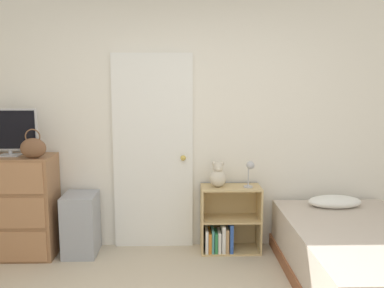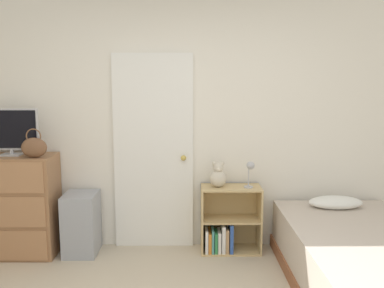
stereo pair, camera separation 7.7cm
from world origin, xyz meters
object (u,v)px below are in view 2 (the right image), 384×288
at_px(handbag, 34,147).
at_px(tv, 10,131).
at_px(desk_lamp, 250,169).
at_px(bookshelf, 226,226).
at_px(bed, 362,260).
at_px(teddy_bear, 218,176).
at_px(storage_bin, 81,223).
at_px(dresser, 15,205).

bearing_deg(handbag, tv, 154.12).
bearing_deg(desk_lamp, bookshelf, 169.20).
distance_m(handbag, bed, 3.10).
height_order(teddy_bear, bed, teddy_bear).
relative_size(handbag, teddy_bear, 1.08).
bearing_deg(bookshelf, tv, -178.68).
relative_size(storage_bin, bed, 0.32).
bearing_deg(bookshelf, desk_lamp, -10.80).
height_order(dresser, storage_bin, dresser).
xyz_separation_m(dresser, teddy_bear, (2.02, 0.06, 0.28)).
relative_size(tv, bed, 0.28).
bearing_deg(teddy_bear, storage_bin, -178.22).
height_order(storage_bin, bed, storage_bin).
bearing_deg(storage_bin, desk_lamp, 0.08).
distance_m(dresser, teddy_bear, 2.04).
height_order(dresser, handbag, handbag).
distance_m(dresser, storage_bin, 0.68).
bearing_deg(storage_bin, bed, -16.80).
bearing_deg(storage_bin, handbag, -160.72).
relative_size(tv, handbag, 1.95).
distance_m(handbag, storage_bin, 0.90).
height_order(bookshelf, teddy_bear, teddy_bear).
height_order(storage_bin, teddy_bear, teddy_bear).
xyz_separation_m(dresser, tv, (-0.00, 0.02, 0.74)).
distance_m(teddy_bear, desk_lamp, 0.33).
height_order(bookshelf, desk_lamp, desk_lamp).
height_order(handbag, storage_bin, handbag).
height_order(handbag, bookshelf, handbag).
bearing_deg(dresser, bed, -13.16).
height_order(tv, storage_bin, tv).
xyz_separation_m(bookshelf, desk_lamp, (0.23, -0.04, 0.60)).
xyz_separation_m(tv, handbag, (0.27, -0.13, -0.14)).
relative_size(dresser, storage_bin, 1.64).
bearing_deg(bookshelf, handbag, -174.45).
relative_size(dresser, tv, 1.85).
xyz_separation_m(teddy_bear, bed, (1.15, -0.81, -0.54)).
height_order(handbag, desk_lamp, handbag).
distance_m(tv, bed, 3.42).
height_order(tv, desk_lamp, tv).
xyz_separation_m(handbag, storage_bin, (0.38, 0.13, -0.80)).
relative_size(dresser, bookshelf, 1.50).
bearing_deg(tv, teddy_bear, 1.30).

